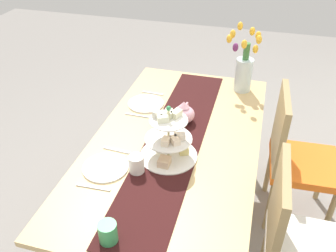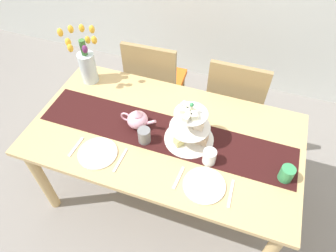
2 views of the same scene
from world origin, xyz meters
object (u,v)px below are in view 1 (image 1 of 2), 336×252
(chair_left, at_px, (294,154))
(mug_white_text, at_px, (137,164))
(chair_right, at_px, (296,241))
(dining_table, at_px, (176,153))
(mug_orange, at_px, (108,233))
(tulip_vase, at_px, (244,68))
(dinner_plate_left, at_px, (146,103))
(knife_left, at_px, (138,116))
(dinner_plate_right, at_px, (106,167))
(fork_right, at_px, (117,150))
(tiered_cake_stand, at_px, (169,141))
(mug_grey, at_px, (163,120))
(knife_right, at_px, (93,187))
(fork_left, at_px, (153,93))
(teapot, at_px, (184,114))

(chair_left, relative_size, mug_white_text, 9.58)
(chair_left, distance_m, chair_right, 0.67)
(dining_table, relative_size, mug_orange, 17.56)
(tulip_vase, xyz_separation_m, dinner_plate_left, (0.36, -0.57, -0.16))
(knife_left, distance_m, dinner_plate_right, 0.50)
(dining_table, relative_size, fork_right, 11.12)
(chair_right, height_order, dinner_plate_right, chair_right)
(tulip_vase, distance_m, mug_orange, 1.46)
(knife_left, bearing_deg, chair_right, 61.96)
(chair_left, relative_size, tiered_cake_stand, 2.99)
(tiered_cake_stand, relative_size, dinner_plate_left, 1.32)
(tiered_cake_stand, relative_size, tulip_vase, 0.70)
(tiered_cake_stand, xyz_separation_m, knife_left, (-0.33, -0.28, -0.10))
(fork_right, height_order, mug_grey, mug_grey)
(knife_left, relative_size, mug_white_text, 1.79)
(tiered_cake_stand, height_order, dinner_plate_left, tiered_cake_stand)
(tiered_cake_stand, bearing_deg, knife_right, -41.91)
(knife_left, distance_m, mug_grey, 0.20)
(fork_left, bearing_deg, tulip_vase, 110.53)
(tiered_cake_stand, xyz_separation_m, mug_white_text, (0.15, -0.12, -0.06))
(dining_table, height_order, fork_left, fork_left)
(fork_left, bearing_deg, chair_right, 50.14)
(dinner_plate_left, height_order, knife_right, dinner_plate_left)
(tiered_cake_stand, bearing_deg, dinner_plate_right, -59.10)
(chair_left, height_order, fork_left, chair_left)
(teapot, height_order, dinner_plate_right, teapot)
(knife_right, distance_m, mug_white_text, 0.23)
(tiered_cake_stand, distance_m, knife_right, 0.43)
(knife_right, bearing_deg, chair_right, 97.73)
(dining_table, distance_m, mug_white_text, 0.36)
(teapot, xyz_separation_m, mug_white_text, (0.49, -0.12, -0.01))
(tiered_cake_stand, xyz_separation_m, fork_right, (0.02, -0.28, -0.10))
(dinner_plate_left, relative_size, mug_orange, 2.42)
(tulip_vase, height_order, knife_left, tulip_vase)
(knife_left, bearing_deg, tiered_cake_stand, 40.59)
(dining_table, xyz_separation_m, knife_left, (-0.17, -0.28, 0.10))
(dinner_plate_left, bearing_deg, tiered_cake_stand, 30.72)
(dining_table, height_order, chair_left, chair_left)
(dinner_plate_right, bearing_deg, mug_orange, 25.24)
(tulip_vase, height_order, mug_white_text, tulip_vase)
(fork_right, bearing_deg, knife_right, 0.00)
(dinner_plate_left, height_order, fork_left, dinner_plate_left)
(dining_table, bearing_deg, dinner_plate_right, -40.66)
(tulip_vase, distance_m, dinner_plate_left, 0.69)
(fork_left, xyz_separation_m, mug_white_text, (0.77, 0.16, 0.04))
(fork_left, xyz_separation_m, knife_left, (0.29, 0.00, 0.00))
(knife_right, bearing_deg, dinner_plate_right, 180.00)
(chair_left, relative_size, mug_grey, 9.58)
(tiered_cake_stand, distance_m, dinner_plate_left, 0.56)
(tulip_vase, bearing_deg, dining_table, -23.24)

